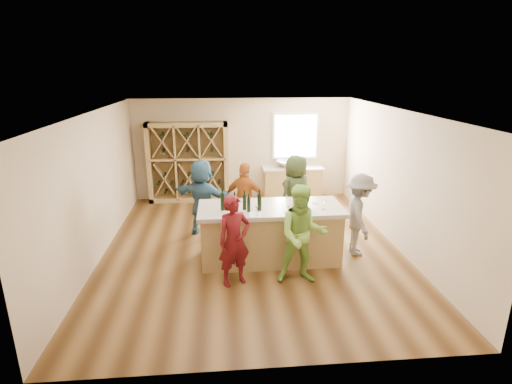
{
  "coord_description": "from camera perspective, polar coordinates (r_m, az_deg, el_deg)",
  "views": [
    {
      "loc": [
        -0.59,
        -7.57,
        3.58
      ],
      "look_at": [
        0.1,
        0.2,
        1.15
      ],
      "focal_mm": 28.0,
      "sensor_mm": 36.0,
      "label": 1
    }
  ],
  "objects": [
    {
      "name": "tasting_counter_top",
      "position": [
        7.54,
        2.09,
        -2.4
      ],
      "size": [
        2.72,
        1.12,
        0.08
      ],
      "primitive_type": "cube",
      "color": "#B5A795",
      "rests_on": "tasting_counter_base"
    },
    {
      "name": "wine_glass_b",
      "position": [
        7.08,
        4.58,
        -2.66
      ],
      "size": [
        0.08,
        0.08,
        0.17
      ],
      "primitive_type": "cone",
      "rotation": [
        0.0,
        0.0,
        -0.17
      ],
      "color": "white",
      "rests_on": "tasting_counter_top"
    },
    {
      "name": "person_far_right",
      "position": [
        8.96,
        5.7,
        -0.29
      ],
      "size": [
        1.03,
        0.94,
        1.77
      ],
      "primitive_type": "imported",
      "rotation": [
        0.0,
        0.0,
        3.71
      ],
      "color": "#263319",
      "rests_on": "floor"
    },
    {
      "name": "wine_rack",
      "position": [
        11.15,
        -9.64,
        4.21
      ],
      "size": [
        2.2,
        0.45,
        2.2
      ],
      "primitive_type": "cube",
      "color": "#A2834D",
      "rests_on": "floor"
    },
    {
      "name": "back_counter_top",
      "position": [
        11.27,
        5.26,
        3.42
      ],
      "size": [
        1.7,
        0.62,
        0.06
      ],
      "primitive_type": "cube",
      "color": "#B5A795",
      "rests_on": "back_counter_base"
    },
    {
      "name": "person_near_left",
      "position": [
        6.77,
        -3.13,
        -6.96
      ],
      "size": [
        0.7,
        0.62,
        1.6
      ],
      "primitive_type": "imported",
      "rotation": [
        0.0,
        0.0,
        0.39
      ],
      "color": "#590F14",
      "rests_on": "floor"
    },
    {
      "name": "tasting_menu_c",
      "position": [
        7.3,
        8.76,
        -2.92
      ],
      "size": [
        0.26,
        0.35,
        0.0
      ],
      "primitive_type": "cube",
      "rotation": [
        0.0,
        0.0,
        0.05
      ],
      "color": "white",
      "rests_on": "tasting_counter_top"
    },
    {
      "name": "wall_front",
      "position": [
        4.61,
        2.91,
        -10.93
      ],
      "size": [
        6.0,
        0.1,
        2.8
      ],
      "primitive_type": "cube",
      "color": "#C3AD8E",
      "rests_on": "ground"
    },
    {
      "name": "wine_bottle_e",
      "position": [
        7.27,
        0.49,
        -1.46
      ],
      "size": [
        0.1,
        0.1,
        0.32
      ],
      "primitive_type": "cylinder",
      "rotation": [
        0.0,
        0.0,
        0.37
      ],
      "color": "black",
      "rests_on": "tasting_counter_top"
    },
    {
      "name": "wine_glass_d",
      "position": [
        7.44,
        5.61,
        -1.61
      ],
      "size": [
        0.09,
        0.09,
        0.2
      ],
      "primitive_type": "cone",
      "rotation": [
        0.0,
        0.0,
        0.33
      ],
      "color": "white",
      "rests_on": "tasting_counter_top"
    },
    {
      "name": "wine_bottle_d",
      "position": [
        7.22,
        -1.05,
        -1.84
      ],
      "size": [
        0.09,
        0.09,
        0.26
      ],
      "primitive_type": "cylinder",
      "rotation": [
        0.0,
        0.0,
        -0.43
      ],
      "color": "black",
      "rests_on": "tasting_counter_top"
    },
    {
      "name": "wall_left",
      "position": [
        8.25,
        -22.22,
        0.68
      ],
      "size": [
        0.1,
        7.0,
        2.8
      ],
      "primitive_type": "cube",
      "color": "#C3AD8E",
      "rests_on": "ground"
    },
    {
      "name": "wall_right",
      "position": [
        8.67,
        19.94,
        1.7
      ],
      "size": [
        0.1,
        7.0,
        2.8
      ],
      "primitive_type": "cube",
      "color": "#C3AD8E",
      "rests_on": "ground"
    },
    {
      "name": "person_near_right",
      "position": [
        6.84,
        6.64,
        -6.1
      ],
      "size": [
        0.87,
        0.5,
        1.75
      ],
      "primitive_type": "imported",
      "rotation": [
        0.0,
        0.0,
        -0.04
      ],
      "color": "#8CC64C",
      "rests_on": "floor"
    },
    {
      "name": "window_frame",
      "position": [
        11.38,
        5.64,
        7.97
      ],
      "size": [
        1.3,
        0.06,
        1.3
      ],
      "primitive_type": "cube",
      "color": "white",
      "rests_on": "wall_back"
    },
    {
      "name": "tasting_counter_base",
      "position": [
        7.73,
        2.05,
        -6.17
      ],
      "size": [
        2.6,
        1.0,
        1.0
      ],
      "primitive_type": "cube",
      "color": "#A2834D",
      "rests_on": "floor"
    },
    {
      "name": "wine_glass_c",
      "position": [
        7.22,
        8.34,
        -2.31
      ],
      "size": [
        0.09,
        0.09,
        0.2
      ],
      "primitive_type": "cone",
      "rotation": [
        0.0,
        0.0,
        -0.21
      ],
      "color": "white",
      "rests_on": "tasting_counter_top"
    },
    {
      "name": "sink",
      "position": [
        11.21,
        4.27,
        4.02
      ],
      "size": [
        0.54,
        0.54,
        0.19
      ],
      "primitive_type": "imported",
      "color": "silver",
      "rests_on": "back_counter_top"
    },
    {
      "name": "ceiling",
      "position": [
        7.62,
        -0.63,
        11.82
      ],
      "size": [
        6.0,
        7.0,
        0.1
      ],
      "primitive_type": "cube",
      "color": "white",
      "rests_on": "ground"
    },
    {
      "name": "wall_back",
      "position": [
        11.34,
        -2.0,
        6.21
      ],
      "size": [
        6.0,
        0.1,
        2.8
      ],
      "primitive_type": "cube",
      "color": "#C3AD8E",
      "rests_on": "ground"
    },
    {
      "name": "person_server",
      "position": [
        8.09,
        14.56,
        -3.18
      ],
      "size": [
        0.62,
        1.12,
        1.65
      ],
      "primitive_type": "imported",
      "rotation": [
        0.0,
        0.0,
        1.45
      ],
      "color": "slate",
      "rests_on": "floor"
    },
    {
      "name": "tasting_menu_a",
      "position": [
        7.11,
        -0.1,
        -3.25
      ],
      "size": [
        0.22,
        0.29,
        0.0
      ],
      "primitive_type": "cube",
      "rotation": [
        0.0,
        0.0,
        -0.08
      ],
      "color": "white",
      "rests_on": "tasting_counter_top"
    },
    {
      "name": "person_far_left",
      "position": [
        8.81,
        -7.63,
        -0.85
      ],
      "size": [
        1.66,
        1.3,
        1.71
      ],
      "primitive_type": "imported",
      "rotation": [
        0.0,
        0.0,
        2.61
      ],
      "color": "#335972",
      "rests_on": "floor"
    },
    {
      "name": "wine_bottle_c",
      "position": [
        7.33,
        -1.65,
        -1.46
      ],
      "size": [
        0.08,
        0.08,
        0.29
      ],
      "primitive_type": "cylinder",
      "rotation": [
        0.0,
        0.0,
        0.14
      ],
      "color": "black",
      "rests_on": "tasting_counter_top"
    },
    {
      "name": "floor",
      "position": [
        8.41,
        -0.56,
        -8.26
      ],
      "size": [
        6.0,
        7.0,
        0.1
      ],
      "primitive_type": "cube",
      "color": "brown",
      "rests_on": "ground"
    },
    {
      "name": "wine_bottle_a",
      "position": [
        7.31,
        -4.8,
        -1.4
      ],
      "size": [
        0.09,
        0.09,
        0.32
      ],
      "primitive_type": "cylinder",
      "rotation": [
        0.0,
        0.0,
        0.17
      ],
      "color": "black",
      "rests_on": "tasting_counter_top"
    },
    {
      "name": "wine_glass_a",
      "position": [
        7.05,
        0.11,
        -2.7
      ],
      "size": [
        0.07,
        0.07,
        0.17
      ],
      "primitive_type": "cone",
      "rotation": [
        0.0,
        0.0,
        0.17
      ],
      "color": "white",
      "rests_on": "tasting_counter_top"
    },
    {
      "name": "back_counter_base",
      "position": [
        11.39,
        5.2,
        1.18
      ],
      "size": [
        1.6,
        0.58,
        0.86
      ],
      "primitive_type": "cube",
      "color": "#A2834D",
      "rests_on": "floor"
    },
    {
      "name": "person_far_mid",
      "position": [
        8.73,
        -1.52,
        -1.1
      ],
      "size": [
        1.08,
        0.8,
        1.64
      ],
      "primitive_type": "imported",
      "rotation": [
        0.0,
        0.0,
        2.78
      ],
      "color": "#994C19",
      "rests_on": "floor"
    },
    {
      "name": "wine_bottle_b",
      "position": [
        7.17,
        -3.05,
        -1.78
      ],
      "size": [
        0.08,
        0.08,
        0.32
      ],
      "primitive_type": "cylinder",
      "rotation": [
        0.0,
        0.0,
        0.03
      ],
      "color": "black",
      "rests_on": "tasting_counter_top"
    },
    {
      "name": "wine_glass_e",
      "position": [
        7.45,
        9.65,
        -1.84
      ],
      "size": [
        0.08,
        0.08,
        0.17
      ],
      "primitive_type": "cone",
      "rotation": [
        0.0,
        0.0,
        0.29
      ],
      "color": "white",
      "rests_on": "tasting_counter_top"
    },
    {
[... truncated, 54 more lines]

